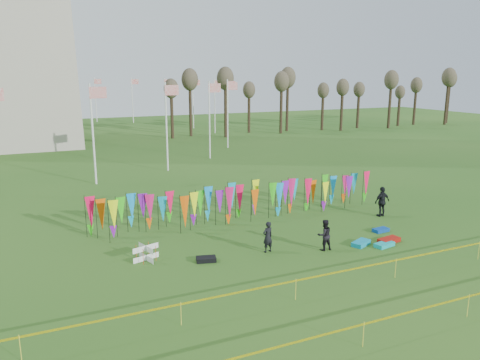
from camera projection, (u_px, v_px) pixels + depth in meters
name	position (u px, v px, depth m)	size (l,w,h in m)	color
ground	(304.00, 264.00, 21.98)	(160.00, 160.00, 0.00)	#225016
flagpole_ring	(5.00, 112.00, 58.24)	(57.40, 56.16, 8.00)	silver
banner_row	(245.00, 200.00, 28.38)	(18.64, 0.64, 2.16)	black
caution_tape_near	(338.00, 273.00, 19.16)	(26.00, 0.02, 0.90)	#FBF305
caution_tape_far	(403.00, 315.00, 15.84)	(26.00, 0.02, 0.90)	#FBF305
tree_line	(332.00, 90.00, 72.48)	(53.92, 1.92, 7.84)	#392C1C
box_kite	(146.00, 253.00, 22.34)	(0.70, 0.70, 0.78)	red
person_left	(268.00, 237.00, 23.35)	(0.58, 0.42, 1.59)	black
person_mid	(324.00, 235.00, 23.62)	(0.78, 0.48, 1.60)	black
person_right	(382.00, 202.00, 29.18)	(1.12, 0.64, 1.91)	black
kite_bag_turquoise	(361.00, 243.00, 24.41)	(1.13, 0.56, 0.23)	#0C95BF
kite_bag_blue	(381.00, 230.00, 26.51)	(0.92, 0.48, 0.19)	#0A42A3
kite_bag_red	(389.00, 240.00, 24.84)	(1.25, 0.57, 0.23)	#A9140B
kite_bag_black	(206.00, 259.00, 22.32)	(0.93, 0.54, 0.22)	black
kite_bag_teal	(384.00, 245.00, 24.23)	(1.10, 0.52, 0.21)	#0DB1BB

